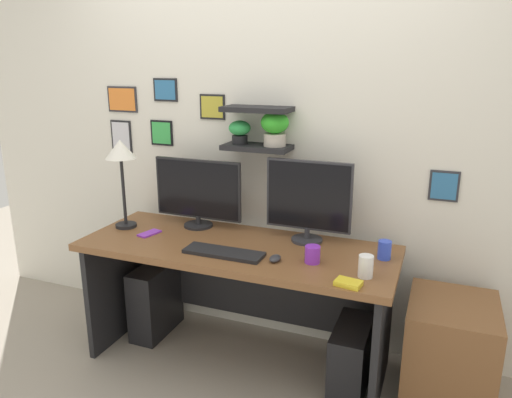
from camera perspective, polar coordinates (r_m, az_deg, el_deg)
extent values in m
plane|color=gray|center=(3.12, -2.16, -18.39)|extent=(8.00, 8.00, 0.00)
cube|color=silver|center=(3.01, 0.96, 8.17)|extent=(4.40, 0.04, 2.70)
cube|color=black|center=(2.91, 0.11, 6.10)|extent=(0.41, 0.20, 0.03)
cube|color=black|center=(2.88, 0.12, 10.52)|extent=(0.41, 0.20, 0.03)
cylinder|color=black|center=(2.95, -1.92, 7.00)|extent=(0.09, 0.09, 0.05)
ellipsoid|color=green|center=(2.94, -1.93, 8.34)|extent=(0.13, 0.13, 0.09)
cylinder|color=#B2A899|center=(2.86, 2.21, 6.97)|extent=(0.13, 0.13, 0.07)
ellipsoid|color=green|center=(2.85, 2.23, 8.97)|extent=(0.16, 0.16, 0.13)
cube|color=black|center=(3.31, -10.99, 7.65)|extent=(0.16, 0.02, 0.17)
cube|color=green|center=(3.31, -11.07, 7.62)|extent=(0.14, 0.00, 0.14)
cube|color=black|center=(3.11, -5.12, 10.74)|extent=(0.17, 0.02, 0.16)
cube|color=gold|center=(3.10, -5.19, 10.73)|extent=(0.15, 0.00, 0.13)
cube|color=#2D2D33|center=(3.46, -15.41, 11.24)|extent=(0.23, 0.02, 0.17)
cube|color=orange|center=(3.45, -15.50, 11.22)|extent=(0.21, 0.00, 0.15)
cube|color=black|center=(3.50, -15.51, 7.10)|extent=(0.16, 0.02, 0.22)
cube|color=silver|center=(3.50, -15.59, 7.07)|extent=(0.14, 0.00, 0.20)
cube|color=#2D2D33|center=(2.85, 21.24, 1.45)|extent=(0.16, 0.02, 0.17)
cube|color=teal|center=(2.84, 21.24, 1.41)|extent=(0.13, 0.00, 0.15)
cube|color=black|center=(3.26, -10.57, 12.50)|extent=(0.17, 0.02, 0.15)
cube|color=teal|center=(3.26, -10.66, 12.49)|extent=(0.15, 0.00, 0.12)
cube|color=brown|center=(2.77, -2.32, -5.82)|extent=(1.80, 0.68, 0.04)
cube|color=black|center=(3.32, -15.79, -9.66)|extent=(0.04, 0.62, 0.71)
cube|color=black|center=(2.74, 14.62, -15.33)|extent=(0.04, 0.62, 0.71)
cube|color=black|center=(3.16, -0.03, -9.67)|extent=(1.60, 0.02, 0.50)
cylinder|color=black|center=(3.08, -6.79, -3.06)|extent=(0.18, 0.18, 0.02)
cylinder|color=black|center=(3.07, -6.81, -2.46)|extent=(0.03, 0.03, 0.05)
cube|color=black|center=(3.03, -6.84, 1.19)|extent=(0.57, 0.02, 0.37)
cube|color=black|center=(3.01, -6.96, 1.13)|extent=(0.55, 0.00, 0.35)
cylinder|color=#2D2D33|center=(2.83, 5.99, -4.78)|extent=(0.18, 0.18, 0.02)
cylinder|color=#2D2D33|center=(2.82, 6.02, -3.99)|extent=(0.03, 0.03, 0.07)
cube|color=#2D2D33|center=(2.76, 6.21, 0.42)|extent=(0.50, 0.02, 0.40)
cube|color=black|center=(2.75, 6.14, 0.35)|extent=(0.47, 0.00, 0.38)
cube|color=black|center=(2.64, -3.82, -6.31)|extent=(0.44, 0.14, 0.02)
ellipsoid|color=#2D2D33|center=(2.55, 2.26, -6.99)|extent=(0.06, 0.09, 0.03)
cylinder|color=black|center=(3.16, -15.02, -3.00)|extent=(0.13, 0.13, 0.02)
cylinder|color=black|center=(3.10, -15.31, 0.83)|extent=(0.02, 0.02, 0.42)
cone|color=white|center=(3.04, -15.68, 5.67)|extent=(0.19, 0.19, 0.11)
cube|color=purple|center=(3.00, -12.42, -3.96)|extent=(0.10, 0.15, 0.01)
cylinder|color=purple|center=(2.53, 6.66, -6.49)|extent=(0.08, 0.08, 0.09)
cylinder|color=blue|center=(2.65, 14.87, -5.81)|extent=(0.07, 0.07, 0.10)
cube|color=yellow|center=(2.32, 10.81, -9.69)|extent=(0.13, 0.10, 0.02)
cylinder|color=white|center=(2.41, 12.78, -7.72)|extent=(0.07, 0.07, 0.11)
cube|color=brown|center=(2.84, 21.71, -16.47)|extent=(0.44, 0.50, 0.57)
cube|color=black|center=(3.34, -11.71, -11.48)|extent=(0.18, 0.40, 0.47)
cube|color=black|center=(2.81, 11.06, -18.05)|extent=(0.18, 0.40, 0.40)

